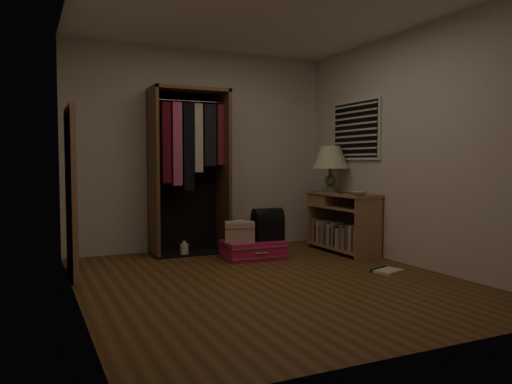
# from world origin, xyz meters

# --- Properties ---
(ground) EXTENTS (4.00, 4.00, 0.00)m
(ground) POSITION_xyz_m (0.00, 0.00, 0.00)
(ground) COLOR #523417
(ground) RESTS_ON ground
(room_walls) EXTENTS (3.52, 4.02, 2.60)m
(room_walls) POSITION_xyz_m (0.08, 0.04, 1.50)
(room_walls) COLOR beige
(room_walls) RESTS_ON ground
(console_bookshelf) EXTENTS (0.42, 1.12, 0.75)m
(console_bookshelf) POSITION_xyz_m (1.53, 1.04, 0.39)
(console_bookshelf) COLOR #976C49
(console_bookshelf) RESTS_ON ground
(open_wardrobe) EXTENTS (0.97, 0.50, 2.05)m
(open_wardrobe) POSITION_xyz_m (-0.24, 1.77, 1.21)
(open_wardrobe) COLOR brown
(open_wardrobe) RESTS_ON ground
(floor_mirror) EXTENTS (0.06, 0.80, 1.70)m
(floor_mirror) POSITION_xyz_m (-1.70, 1.00, 0.85)
(floor_mirror) COLOR #9C6E4C
(floor_mirror) RESTS_ON ground
(pink_suitcase) EXTENTS (0.73, 0.54, 0.21)m
(pink_suitcase) POSITION_xyz_m (0.32, 1.08, 0.11)
(pink_suitcase) COLOR #CE1954
(pink_suitcase) RESTS_ON ground
(train_case) EXTENTS (0.41, 0.35, 0.25)m
(train_case) POSITION_xyz_m (0.14, 1.07, 0.33)
(train_case) COLOR tan
(train_case) RESTS_ON pink_suitcase
(black_bag) EXTENTS (0.36, 0.24, 0.38)m
(black_bag) POSITION_xyz_m (0.50, 1.06, 0.41)
(black_bag) COLOR black
(black_bag) RESTS_ON pink_suitcase
(table_lamp) EXTENTS (0.63, 0.63, 0.61)m
(table_lamp) POSITION_xyz_m (1.54, 1.29, 1.19)
(table_lamp) COLOR #4D5429
(table_lamp) RESTS_ON console_bookshelf
(brass_tray) EXTENTS (0.32, 0.32, 0.01)m
(brass_tray) POSITION_xyz_m (1.54, 0.91, 0.76)
(brass_tray) COLOR olive
(brass_tray) RESTS_ON console_bookshelf
(ceramic_bowl) EXTENTS (0.20, 0.20, 0.04)m
(ceramic_bowl) POSITION_xyz_m (1.49, 0.60, 0.77)
(ceramic_bowl) COLOR #A3C4AB
(ceramic_bowl) RESTS_ON console_bookshelf
(white_jug) EXTENTS (0.11, 0.11, 0.18)m
(white_jug) POSITION_xyz_m (-0.37, 1.60, 0.08)
(white_jug) COLOR silver
(white_jug) RESTS_ON ground
(floor_book) EXTENTS (0.36, 0.32, 0.03)m
(floor_book) POSITION_xyz_m (1.29, -0.15, 0.01)
(floor_book) COLOR beige
(floor_book) RESTS_ON ground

